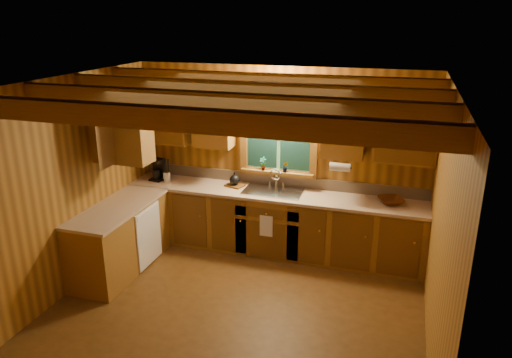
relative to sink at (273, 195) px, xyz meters
The scene contains 20 objects.
room 1.66m from the sink, 90.00° to the right, with size 4.20×4.20×4.20m.
ceiling_beams 2.29m from the sink, 90.00° to the right, with size 4.20×2.54×0.18m.
base_cabinets 0.73m from the sink, 147.14° to the right, with size 4.20×2.22×0.86m.
countertop 0.57m from the sink, 146.97° to the right, with size 4.20×2.24×0.04m.
backsplash 0.31m from the sink, 90.00° to the left, with size 4.20×0.02×0.16m, color tan.
dishwasher_panel 1.79m from the sink, 147.88° to the right, with size 0.02×0.60×0.80m, color white.
upper_cabinets 1.15m from the sink, 162.32° to the right, with size 4.19×1.77×0.78m.
window 0.72m from the sink, 90.00° to the left, with size 1.12×0.08×1.00m.
window_sill 0.34m from the sink, 90.00° to the left, with size 1.06×0.14×0.04m, color brown.
wall_sconce 1.32m from the sink, 90.00° to the left, with size 0.45×0.21×0.17m.
paper_towel_roll 1.06m from the sink, ahead, with size 0.11×0.11×0.27m, color white.
dish_towel 0.48m from the sink, 90.00° to the right, with size 0.18×0.01×0.30m, color white.
sink is the anchor object (origin of this frame).
coffee_maker 1.80m from the sink, behind, with size 0.18×0.23×0.32m.
utensil_crock 1.62m from the sink, behind, with size 0.12×0.12×0.35m.
cutting_board 0.60m from the sink, behind, with size 0.26×0.18×0.02m, color brown.
teakettle 0.61m from the sink, behind, with size 0.15×0.15×0.19m.
wicker_basket 1.59m from the sink, ahead, with size 0.33×0.33×0.08m, color #48230C.
potted_plant_left 0.47m from the sink, 137.88° to the left, with size 0.10×0.07×0.20m, color brown.
potted_plant_right 0.43m from the sink, 57.30° to the left, with size 0.09×0.07×0.16m, color brown.
Camera 1 is at (1.66, -4.55, 3.26)m, focal length 34.07 mm.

